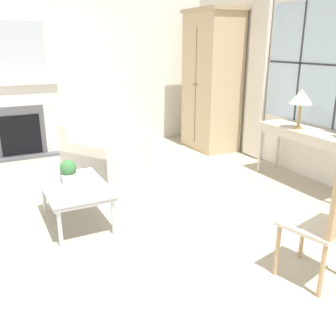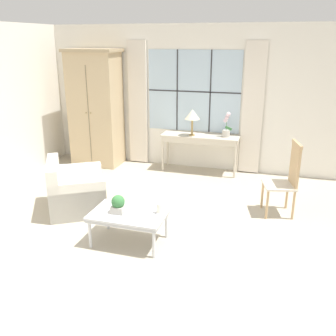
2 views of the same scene
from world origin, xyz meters
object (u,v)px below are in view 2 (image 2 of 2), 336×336
armchair_upholstered (75,192)px  coffee_table (129,216)px  side_chair_wooden (287,176)px  potted_plant_small (118,204)px  pillar_candle (159,209)px  potted_orchid (226,128)px  table_lamp (192,115)px  armoire (96,108)px  console_table (200,140)px

armchair_upholstered → coffee_table: size_ratio=1.29×
side_chair_wooden → potted_plant_small: side_chair_wooden is taller
side_chair_wooden → pillar_candle: size_ratio=7.86×
potted_orchid → armchair_upholstered: (-1.96, -2.31, -0.63)m
table_lamp → potted_orchid: table_lamp is taller
potted_plant_small → side_chair_wooden: bearing=36.2°
armoire → side_chair_wooden: bearing=-20.3°
potted_orchid → pillar_candle: potted_orchid is taller
potted_orchid → side_chair_wooden: (1.14, -1.55, -0.30)m
table_lamp → potted_orchid: size_ratio=1.07×
armoire → side_chair_wooden: (3.81, -1.41, -0.56)m
armoire → armchair_upholstered: armoire is taller
potted_orchid → coffee_table: potted_orchid is taller
coffee_table → side_chair_wooden: bearing=37.4°
armchair_upholstered → pillar_candle: (1.56, -0.60, 0.20)m
armoire → table_lamp: 2.02m
coffee_table → potted_plant_small: bearing=-168.1°
armoire → console_table: 2.23m
pillar_candle → coffee_table: bearing=-164.8°
armoire → side_chair_wooden: 4.10m
potted_plant_small → armchair_upholstered: bearing=145.3°
console_table → potted_orchid: (0.50, 0.04, 0.26)m
armchair_upholstered → side_chair_wooden: size_ratio=1.10×
armoire → potted_orchid: 2.68m
console_table → side_chair_wooden: bearing=-42.6°
potted_orchid → potted_plant_small: potted_orchid is taller
armoire → armchair_upholstered: size_ratio=1.91×
console_table → potted_orchid: bearing=4.6°
armoire → potted_plant_small: armoire is taller
coffee_table → table_lamp: bearing=87.5°
potted_plant_small → pillar_candle: size_ratio=1.65×
armoire → pillar_candle: (2.27, -2.78, -0.69)m
table_lamp → pillar_candle: (0.25, -2.81, -0.66)m
potted_orchid → potted_plant_small: (-0.90, -3.04, -0.38)m
table_lamp → pillar_candle: table_lamp is taller
console_table → side_chair_wooden: (1.64, -1.51, -0.04)m
pillar_candle → armoire: bearing=129.3°
console_table → side_chair_wooden: size_ratio=1.35×
table_lamp → potted_plant_small: size_ratio=2.18×
console_table → table_lamp: bearing=-158.3°
armchair_upholstered → side_chair_wooden: side_chair_wooden is taller
armchair_upholstered → coffee_table: 1.38m
side_chair_wooden → potted_orchid: bearing=126.5°
coffee_table → pillar_candle: bearing=15.2°
armoire → armchair_upholstered: bearing=-72.1°
potted_plant_small → armoire: bearing=121.2°
table_lamp → armchair_upholstered: table_lamp is taller
console_table → table_lamp: 0.52m
potted_orchid → pillar_candle: (-0.40, -2.91, -0.44)m
console_table → potted_plant_small: size_ratio=6.45×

